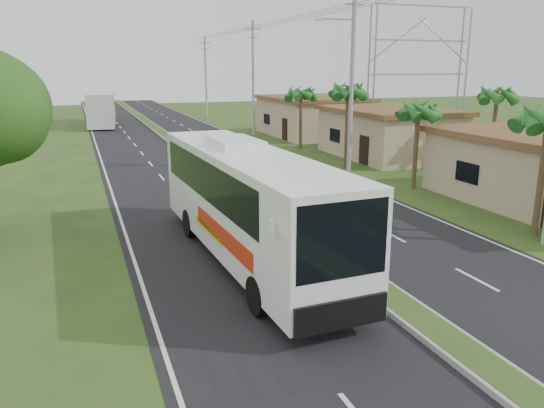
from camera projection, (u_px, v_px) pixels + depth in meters
name	position (u px, v px, depth m)	size (l,w,h in m)	color
ground	(382.00, 296.00, 15.95)	(180.00, 180.00, 0.00)	#27471A
road_asphalt	(216.00, 174.00, 34.11)	(14.00, 160.00, 0.02)	black
median_strip	(216.00, 172.00, 34.08)	(1.20, 160.00, 0.18)	gray
lane_edge_left	(108.00, 181.00, 31.87)	(0.12, 160.00, 0.01)	silver
lane_edge_right	(311.00, 167.00, 36.35)	(0.12, 160.00, 0.01)	silver
shop_mid	(389.00, 132.00, 40.15)	(7.60, 10.60, 3.67)	tan
shop_far	(312.00, 116.00, 52.84)	(8.60, 11.60, 3.82)	tan
palm_verge_b	(418.00, 111.00, 28.90)	(2.40, 2.40, 5.05)	#473321
palm_verge_c	(348.00, 91.00, 34.86)	(2.40, 2.40, 5.85)	#473321
palm_verge_d	(301.00, 94.00, 43.34)	(2.40, 2.40, 5.25)	#473321
palm_behind_shop	(497.00, 95.00, 34.19)	(2.40, 2.40, 5.65)	#473321
utility_pole_b	(352.00, 74.00, 33.56)	(3.20, 0.28, 12.00)	gray
utility_pole_c	(253.00, 77.00, 51.88)	(1.60, 0.28, 11.00)	gray
utility_pole_d	(206.00, 76.00, 70.10)	(1.60, 0.28, 10.50)	gray
billboard_lattice	(419.00, 65.00, 48.84)	(10.18, 1.18, 12.07)	gray
coach_bus_main	(247.00, 197.00, 18.35)	(3.29, 13.09, 4.20)	white
coach_bus_far	(102.00, 106.00, 62.06)	(3.90, 13.25, 3.81)	silver
motorcyclist	(285.00, 211.00, 22.44)	(1.91, 0.82, 2.12)	black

